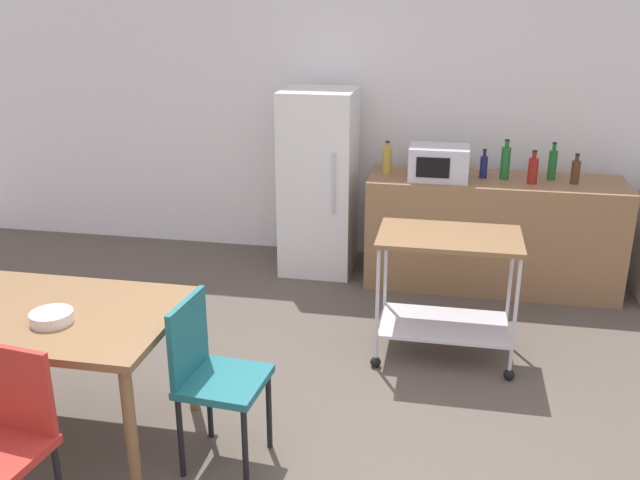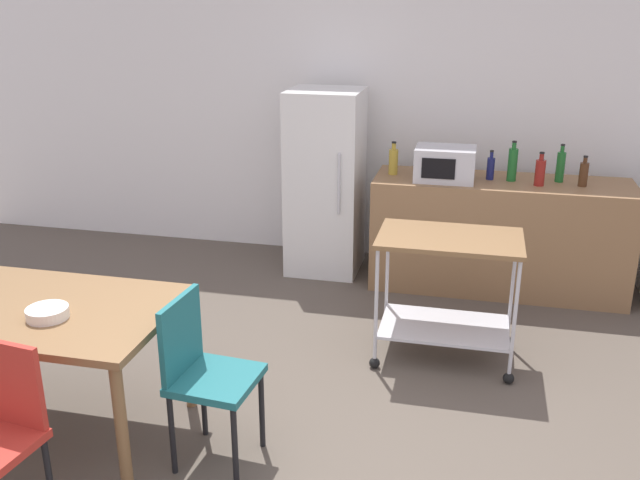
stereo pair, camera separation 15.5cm
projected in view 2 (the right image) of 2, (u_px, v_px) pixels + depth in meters
ground_plane at (315, 467)px, 3.57m from camera, size 12.00×12.00×0.00m
back_wall at (400, 96)px, 6.02m from camera, size 8.40×0.12×2.90m
kitchen_counter at (498, 235)px, 5.61m from camera, size 2.00×0.64×0.90m
dining_table at (33, 319)px, 3.67m from camera, size 1.50×0.90×0.75m
chair_teal at (204, 369)px, 3.48m from camera, size 0.43×0.43×0.89m
refrigerator at (326, 182)px, 5.90m from camera, size 0.60×0.63×1.55m
kitchen_cart at (448, 277)px, 4.46m from camera, size 0.91×0.57×0.85m
bottle_vinegar at (393, 161)px, 5.62m from camera, size 0.07×0.07×0.27m
microwave at (445, 164)px, 5.44m from camera, size 0.46×0.35×0.26m
bottle_hot_sauce at (491, 168)px, 5.47m from camera, size 0.06×0.06×0.23m
bottle_sesame_oil at (513, 164)px, 5.41m from camera, size 0.07×0.07×0.32m
bottle_soy_sauce at (540, 172)px, 5.29m from camera, size 0.08×0.08×0.26m
bottle_sparkling_water at (560, 166)px, 5.39m from camera, size 0.07×0.07×0.30m
bottle_soda at (584, 174)px, 5.27m from camera, size 0.07×0.07×0.24m
fruit_bowl at (47, 313)px, 3.49m from camera, size 0.21×0.21×0.06m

